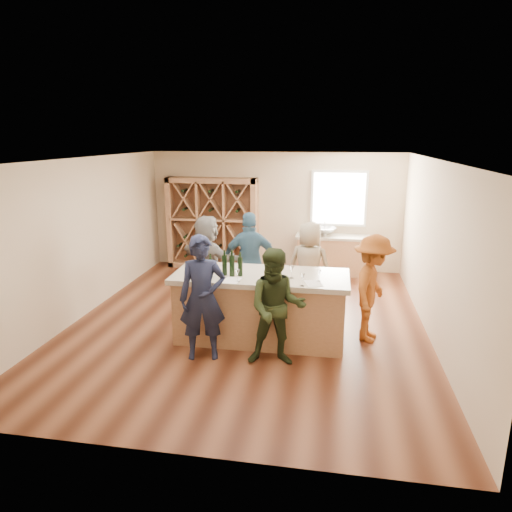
% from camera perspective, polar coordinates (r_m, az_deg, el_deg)
% --- Properties ---
extents(floor, '(6.00, 7.00, 0.10)m').
position_cam_1_polar(floor, '(8.10, -0.95, -8.56)').
color(floor, brown).
rests_on(floor, ground).
extents(ceiling, '(6.00, 7.00, 0.10)m').
position_cam_1_polar(ceiling, '(7.44, -1.04, 12.39)').
color(ceiling, white).
rests_on(ceiling, ground).
extents(wall_back, '(6.00, 0.10, 2.80)m').
position_cam_1_polar(wall_back, '(11.09, 2.43, 5.63)').
color(wall_back, beige).
rests_on(wall_back, ground).
extents(wall_front, '(6.00, 0.10, 2.80)m').
position_cam_1_polar(wall_front, '(4.37, -9.76, -9.17)').
color(wall_front, beige).
rests_on(wall_front, ground).
extents(wall_left, '(0.10, 7.00, 2.80)m').
position_cam_1_polar(wall_left, '(8.73, -21.09, 2.15)').
color(wall_left, beige).
rests_on(wall_left, ground).
extents(wall_right, '(0.10, 7.00, 2.80)m').
position_cam_1_polar(wall_right, '(7.70, 21.92, 0.48)').
color(wall_right, beige).
rests_on(wall_right, ground).
extents(window_frame, '(1.30, 0.06, 1.30)m').
position_cam_1_polar(window_frame, '(10.87, 10.32, 7.09)').
color(window_frame, white).
rests_on(window_frame, wall_back).
extents(window_pane, '(1.18, 0.01, 1.18)m').
position_cam_1_polar(window_pane, '(10.84, 10.32, 7.07)').
color(window_pane, white).
rests_on(window_pane, wall_back).
extents(wine_rack, '(2.20, 0.45, 2.20)m').
position_cam_1_polar(wine_rack, '(11.16, -5.46, 4.07)').
color(wine_rack, '#AA7851').
rests_on(wine_rack, floor).
extents(back_counter_base, '(1.60, 0.58, 0.86)m').
position_cam_1_polar(back_counter_base, '(10.86, 9.48, 0.01)').
color(back_counter_base, '#AA7851').
rests_on(back_counter_base, floor).
extents(back_counter_top, '(1.70, 0.62, 0.06)m').
position_cam_1_polar(back_counter_top, '(10.75, 9.58, 2.38)').
color(back_counter_top, '#B6AB95').
rests_on(back_counter_top, back_counter_base).
extents(sink, '(0.54, 0.54, 0.19)m').
position_cam_1_polar(sink, '(10.73, 8.54, 3.07)').
color(sink, silver).
rests_on(sink, back_counter_top).
extents(faucet, '(0.02, 0.02, 0.30)m').
position_cam_1_polar(faucet, '(10.89, 8.58, 3.55)').
color(faucet, silver).
rests_on(faucet, back_counter_top).
extents(tasting_counter_base, '(2.60, 1.00, 1.00)m').
position_cam_1_polar(tasting_counter_base, '(7.28, 0.59, -6.64)').
color(tasting_counter_base, '#AA7851').
rests_on(tasting_counter_base, floor).
extents(tasting_counter_top, '(2.72, 1.12, 0.08)m').
position_cam_1_polar(tasting_counter_top, '(7.11, 0.60, -2.58)').
color(tasting_counter_top, '#B6AB95').
rests_on(tasting_counter_top, tasting_counter_base).
extents(wine_bottle_b, '(0.09, 0.09, 0.29)m').
position_cam_1_polar(wine_bottle_b, '(6.94, -5.72, -1.49)').
color(wine_bottle_b, black).
rests_on(wine_bottle_b, tasting_counter_top).
extents(wine_bottle_c, '(0.08, 0.08, 0.32)m').
position_cam_1_polar(wine_bottle_c, '(7.02, -3.95, -1.15)').
color(wine_bottle_c, black).
rests_on(wine_bottle_c, tasting_counter_top).
extents(wine_bottle_d, '(0.09, 0.09, 0.32)m').
position_cam_1_polar(wine_bottle_d, '(6.95, -3.02, -1.25)').
color(wine_bottle_d, black).
rests_on(wine_bottle_d, tasting_counter_top).
extents(wine_bottle_e, '(0.09, 0.09, 0.29)m').
position_cam_1_polar(wine_bottle_e, '(6.97, -1.98, -1.34)').
color(wine_bottle_e, black).
rests_on(wine_bottle_e, tasting_counter_top).
extents(wine_glass_a, '(0.08, 0.08, 0.19)m').
position_cam_1_polar(wine_glass_a, '(6.70, -2.31, -2.44)').
color(wine_glass_a, white).
rests_on(wine_glass_a, tasting_counter_top).
extents(wine_glass_c, '(0.08, 0.08, 0.18)m').
position_cam_1_polar(wine_glass_c, '(6.54, 5.83, -2.99)').
color(wine_glass_c, white).
rests_on(wine_glass_c, tasting_counter_top).
extents(wine_glass_d, '(0.08, 0.08, 0.19)m').
position_cam_1_polar(wine_glass_d, '(6.89, 4.47, -2.00)').
color(wine_glass_d, white).
rests_on(wine_glass_d, tasting_counter_top).
extents(wine_glass_e, '(0.07, 0.07, 0.17)m').
position_cam_1_polar(wine_glass_e, '(6.78, 7.88, -2.49)').
color(wine_glass_e, white).
rests_on(wine_glass_e, tasting_counter_top).
extents(tasting_menu_a, '(0.26, 0.34, 0.00)m').
position_cam_1_polar(tasting_menu_a, '(6.80, -3.05, -3.04)').
color(tasting_menu_a, white).
rests_on(tasting_menu_a, tasting_counter_top).
extents(tasting_menu_b, '(0.28, 0.32, 0.00)m').
position_cam_1_polar(tasting_menu_b, '(6.65, 2.07, -3.43)').
color(tasting_menu_b, white).
rests_on(tasting_menu_b, tasting_counter_top).
extents(tasting_menu_c, '(0.30, 0.36, 0.00)m').
position_cam_1_polar(tasting_menu_c, '(6.70, 7.22, -3.41)').
color(tasting_menu_c, white).
rests_on(tasting_menu_c, tasting_counter_top).
extents(person_near_left, '(0.77, 0.64, 1.83)m').
position_cam_1_polar(person_near_left, '(6.59, -6.70, -5.25)').
color(person_near_left, '#191E38').
rests_on(person_near_left, floor).
extents(person_near_right, '(0.87, 0.54, 1.69)m').
position_cam_1_polar(person_near_right, '(6.39, 2.61, -6.48)').
color(person_near_right, '#263319').
rests_on(person_near_right, floor).
extents(person_server, '(0.78, 1.20, 1.71)m').
position_cam_1_polar(person_server, '(7.36, 14.34, -3.96)').
color(person_server, '#994C19').
rests_on(person_server, floor).
extents(person_far_mid, '(1.15, 0.72, 1.83)m').
position_cam_1_polar(person_far_mid, '(8.45, -0.70, -0.64)').
color(person_far_mid, '#335972').
rests_on(person_far_mid, floor).
extents(person_far_right, '(0.92, 0.71, 1.67)m').
position_cam_1_polar(person_far_right, '(8.43, 6.67, -1.32)').
color(person_far_right, gray).
rests_on(person_far_right, floor).
extents(person_far_left, '(1.67, 1.29, 1.72)m').
position_cam_1_polar(person_far_left, '(8.83, -6.08, -0.41)').
color(person_far_left, slate).
rests_on(person_far_left, floor).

